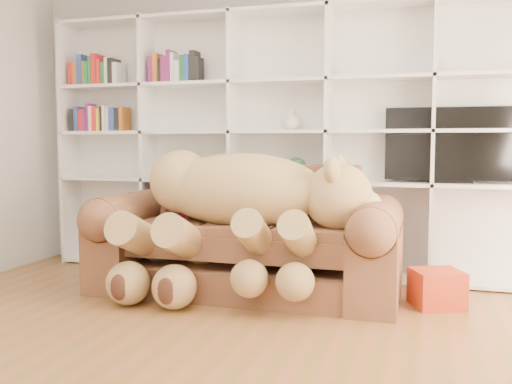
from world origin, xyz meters
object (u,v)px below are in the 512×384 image
(gift_box, at_px, (437,288))
(sofa, at_px, (247,244))
(teddy_bear, at_px, (239,205))
(tv, at_px, (451,146))

(gift_box, bearing_deg, sofa, 178.77)
(teddy_bear, relative_size, gift_box, 5.79)
(teddy_bear, bearing_deg, tv, 28.71)
(teddy_bear, distance_m, tv, 1.88)
(teddy_bear, relative_size, tv, 1.83)
(sofa, bearing_deg, tv, 24.73)
(sofa, bearing_deg, gift_box, -1.23)
(gift_box, bearing_deg, teddy_bear, -173.37)
(sofa, distance_m, teddy_bear, 0.40)
(sofa, relative_size, teddy_bear, 1.23)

